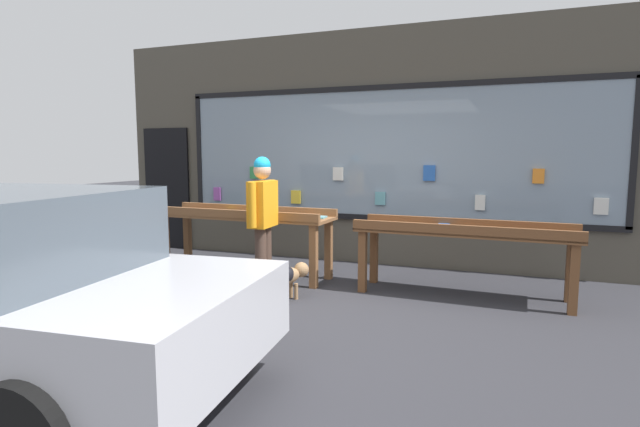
{
  "coord_description": "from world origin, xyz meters",
  "views": [
    {
      "loc": [
        1.95,
        -4.92,
        1.66
      ],
      "look_at": [
        -0.26,
        0.76,
        0.93
      ],
      "focal_mm": 28.0,
      "sensor_mm": 36.0,
      "label": 1
    }
  ],
  "objects_px": {
    "display_table_right": "(464,237)",
    "sandwich_board_sign": "(118,236)",
    "small_dog": "(288,275)",
    "person_browsing": "(263,213)",
    "display_table_left": "(244,221)"
  },
  "relations": [
    {
      "from": "small_dog",
      "to": "person_browsing",
      "type": "bearing_deg",
      "value": 88.21
    },
    {
      "from": "sandwich_board_sign",
      "to": "display_table_right",
      "type": "bearing_deg",
      "value": -14.72
    },
    {
      "from": "small_dog",
      "to": "sandwich_board_sign",
      "type": "height_order",
      "value": "sandwich_board_sign"
    },
    {
      "from": "sandwich_board_sign",
      "to": "display_table_left",
      "type": "bearing_deg",
      "value": -11.09
    },
    {
      "from": "display_table_right",
      "to": "sandwich_board_sign",
      "type": "relative_size",
      "value": 2.79
    },
    {
      "from": "display_table_left",
      "to": "display_table_right",
      "type": "distance_m",
      "value": 2.89
    },
    {
      "from": "person_browsing",
      "to": "small_dog",
      "type": "height_order",
      "value": "person_browsing"
    },
    {
      "from": "person_browsing",
      "to": "small_dog",
      "type": "relative_size",
      "value": 3.09
    },
    {
      "from": "display_table_left",
      "to": "sandwich_board_sign",
      "type": "relative_size",
      "value": 2.79
    },
    {
      "from": "display_table_right",
      "to": "person_browsing",
      "type": "distance_m",
      "value": 2.38
    },
    {
      "from": "person_browsing",
      "to": "small_dog",
      "type": "bearing_deg",
      "value": -123.69
    },
    {
      "from": "small_dog",
      "to": "display_table_left",
      "type": "bearing_deg",
      "value": 80.15
    },
    {
      "from": "display_table_left",
      "to": "sandwich_board_sign",
      "type": "distance_m",
      "value": 2.03
    },
    {
      "from": "display_table_left",
      "to": "person_browsing",
      "type": "bearing_deg",
      "value": -43.98
    },
    {
      "from": "display_table_right",
      "to": "sandwich_board_sign",
      "type": "bearing_deg",
      "value": -177.55
    }
  ]
}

